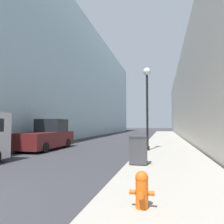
{
  "coord_description": "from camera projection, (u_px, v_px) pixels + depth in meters",
  "views": [
    {
      "loc": [
        5.36,
        -2.85,
        1.73
      ],
      "look_at": [
        0.32,
        18.57,
        2.97
      ],
      "focal_mm": 35.0,
      "sensor_mm": 36.0,
      "label": 1
    }
  ],
  "objects": [
    {
      "name": "lamppost",
      "position": [
        147.0,
        93.0,
        13.49
      ],
      "size": [
        0.47,
        0.47,
        5.11
      ],
      "color": "black",
      "rests_on": "sidewalk_right"
    },
    {
      "name": "trash_bin",
      "position": [
        138.0,
        150.0,
        8.66
      ],
      "size": [
        0.69,
        0.61,
        1.11
      ],
      "color": "#3D3D42",
      "rests_on": "sidewalk_right"
    },
    {
      "name": "sidewalk_right",
      "position": [
        167.0,
        142.0,
        20.1
      ],
      "size": [
        3.56,
        60.0,
        0.15
      ],
      "color": "#9E998E",
      "rests_on": "ground"
    },
    {
      "name": "fire_hydrant",
      "position": [
        142.0,
        189.0,
        4.14
      ],
      "size": [
        0.48,
        0.36,
        0.7
      ],
      "color": "#D15614",
      "rests_on": "sidewalk_right"
    },
    {
      "name": "pickup_truck",
      "position": [
        46.0,
        137.0,
        15.25
      ],
      "size": [
        2.15,
        5.19,
        2.11
      ],
      "color": "#561919",
      "rests_on": "ground"
    },
    {
      "name": "building_left_glass",
      "position": [
        52.0,
        81.0,
        32.01
      ],
      "size": [
        12.0,
        60.0,
        16.12
      ],
      "color": "#99B7C6",
      "rests_on": "ground"
    }
  ]
}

